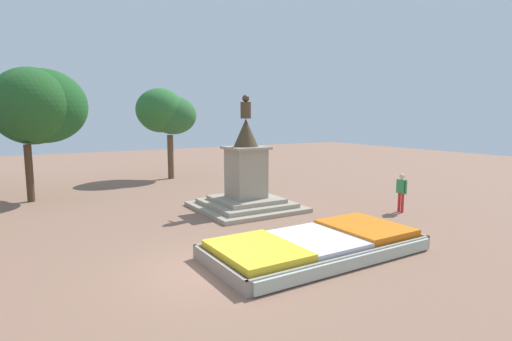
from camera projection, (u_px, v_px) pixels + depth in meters
name	position (u px, v px, depth m)	size (l,w,h in m)	color
ground_plane	(212.00, 270.00, 11.44)	(83.44, 83.44, 0.00)	#8C6651
flower_planter	(317.00, 245.00, 12.76)	(7.09, 3.42, 0.64)	#38281C
statue_monument	(246.00, 183.00, 18.87)	(4.50, 4.50, 5.36)	#9E9480
pedestrian_near_planter	(401.00, 190.00, 18.24)	(0.23, 0.57, 1.79)	red
park_tree_far_left	(37.00, 106.00, 20.37)	(4.67, 4.95, 6.90)	#4C3823
park_tree_behind_statue	(164.00, 113.00, 27.77)	(4.11, 3.75, 6.30)	brown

